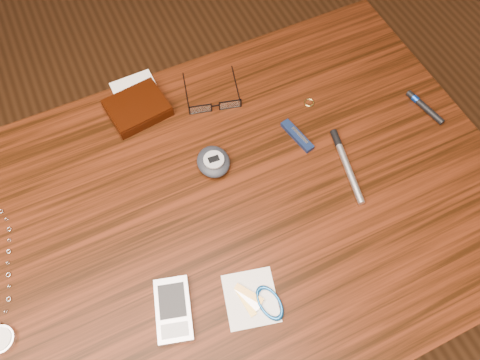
{
  "coord_description": "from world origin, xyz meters",
  "views": [
    {
      "loc": [
        -0.14,
        -0.32,
        1.5
      ],
      "look_at": [
        0.03,
        0.04,
        0.76
      ],
      "focal_mm": 35.0,
      "sensor_mm": 36.0,
      "label": 1
    }
  ],
  "objects_px": {
    "pda_phone": "(173,310)",
    "silver_pen": "(345,160)",
    "wallet_and_card": "(137,107)",
    "eyeglasses": "(215,105)",
    "pedometer": "(213,162)",
    "pocket_knife": "(297,136)",
    "desk": "(234,228)",
    "pocket_watch": "(0,332)",
    "notepad_keys": "(261,301)"
  },
  "relations": [
    {
      "from": "wallet_and_card",
      "to": "silver_pen",
      "type": "xyz_separation_m",
      "value": [
        0.31,
        -0.28,
        -0.01
      ]
    },
    {
      "from": "desk",
      "to": "wallet_and_card",
      "type": "distance_m",
      "value": 0.31
    },
    {
      "from": "pocket_knife",
      "to": "silver_pen",
      "type": "distance_m",
      "value": 0.1
    },
    {
      "from": "pda_phone",
      "to": "silver_pen",
      "type": "relative_size",
      "value": 0.72
    },
    {
      "from": "pda_phone",
      "to": "pocket_watch",
      "type": "bearing_deg",
      "value": 162.09
    },
    {
      "from": "pda_phone",
      "to": "silver_pen",
      "type": "distance_m",
      "value": 0.41
    },
    {
      "from": "pocket_watch",
      "to": "wallet_and_card",
      "type": "bearing_deg",
      "value": 43.24
    },
    {
      "from": "eyeglasses",
      "to": "notepad_keys",
      "type": "distance_m",
      "value": 0.39
    },
    {
      "from": "wallet_and_card",
      "to": "pocket_knife",
      "type": "height_order",
      "value": "wallet_and_card"
    },
    {
      "from": "desk",
      "to": "pda_phone",
      "type": "height_order",
      "value": "pda_phone"
    },
    {
      "from": "eyeglasses",
      "to": "pocket_watch",
      "type": "bearing_deg",
      "value": -151.66
    },
    {
      "from": "eyeglasses",
      "to": "wallet_and_card",
      "type": "bearing_deg",
      "value": 157.6
    },
    {
      "from": "eyeglasses",
      "to": "pedometer",
      "type": "xyz_separation_m",
      "value": [
        -0.06,
        -0.12,
        0.0
      ]
    },
    {
      "from": "eyeglasses",
      "to": "pedometer",
      "type": "relative_size",
      "value": 1.77
    },
    {
      "from": "wallet_and_card",
      "to": "silver_pen",
      "type": "distance_m",
      "value": 0.41
    },
    {
      "from": "wallet_and_card",
      "to": "eyeglasses",
      "type": "bearing_deg",
      "value": -22.4
    },
    {
      "from": "eyeglasses",
      "to": "pocket_knife",
      "type": "relative_size",
      "value": 1.6
    },
    {
      "from": "eyeglasses",
      "to": "pocket_knife",
      "type": "distance_m",
      "value": 0.17
    },
    {
      "from": "pedometer",
      "to": "pocket_knife",
      "type": "xyz_separation_m",
      "value": [
        0.17,
        -0.01,
        -0.01
      ]
    },
    {
      "from": "pda_phone",
      "to": "pedometer",
      "type": "bearing_deg",
      "value": 52.93
    },
    {
      "from": "pedometer",
      "to": "silver_pen",
      "type": "xyz_separation_m",
      "value": [
        0.22,
        -0.1,
        -0.01
      ]
    },
    {
      "from": "pocket_watch",
      "to": "desk",
      "type": "bearing_deg",
      "value": 5.95
    },
    {
      "from": "pocket_knife",
      "to": "silver_pen",
      "type": "xyz_separation_m",
      "value": [
        0.05,
        -0.09,
        0.0
      ]
    },
    {
      "from": "eyeglasses",
      "to": "pda_phone",
      "type": "bearing_deg",
      "value": -123.14
    },
    {
      "from": "pda_phone",
      "to": "pedometer",
      "type": "xyz_separation_m",
      "value": [
        0.17,
        0.22,
        0.01
      ]
    },
    {
      "from": "notepad_keys",
      "to": "pocket_knife",
      "type": "distance_m",
      "value": 0.32
    },
    {
      "from": "wallet_and_card",
      "to": "notepad_keys",
      "type": "bearing_deg",
      "value": -83.38
    },
    {
      "from": "pedometer",
      "to": "notepad_keys",
      "type": "bearing_deg",
      "value": -97.33
    },
    {
      "from": "wallet_and_card",
      "to": "pda_phone",
      "type": "distance_m",
      "value": 0.41
    },
    {
      "from": "wallet_and_card",
      "to": "eyeglasses",
      "type": "distance_m",
      "value": 0.15
    },
    {
      "from": "eyeglasses",
      "to": "silver_pen",
      "type": "distance_m",
      "value": 0.28
    },
    {
      "from": "eyeglasses",
      "to": "pocket_knife",
      "type": "height_order",
      "value": "eyeglasses"
    },
    {
      "from": "pedometer",
      "to": "desk",
      "type": "bearing_deg",
      "value": -91.28
    },
    {
      "from": "pedometer",
      "to": "pocket_knife",
      "type": "bearing_deg",
      "value": -4.05
    },
    {
      "from": "silver_pen",
      "to": "pedometer",
      "type": "bearing_deg",
      "value": 156.35
    },
    {
      "from": "wallet_and_card",
      "to": "pda_phone",
      "type": "xyz_separation_m",
      "value": [
        -0.08,
        -0.4,
        -0.0
      ]
    },
    {
      "from": "desk",
      "to": "pocket_knife",
      "type": "height_order",
      "value": "pocket_knife"
    },
    {
      "from": "desk",
      "to": "pda_phone",
      "type": "bearing_deg",
      "value": -142.4
    },
    {
      "from": "pedometer",
      "to": "pda_phone",
      "type": "bearing_deg",
      "value": -127.07
    },
    {
      "from": "pocket_watch",
      "to": "notepad_keys",
      "type": "distance_m",
      "value": 0.41
    },
    {
      "from": "wallet_and_card",
      "to": "eyeglasses",
      "type": "relative_size",
      "value": 1.13
    },
    {
      "from": "pocket_watch",
      "to": "pocket_knife",
      "type": "height_order",
      "value": "pocket_watch"
    },
    {
      "from": "eyeglasses",
      "to": "notepad_keys",
      "type": "bearing_deg",
      "value": -103.15
    },
    {
      "from": "wallet_and_card",
      "to": "desk",
      "type": "bearing_deg",
      "value": -72.93
    },
    {
      "from": "pocket_watch",
      "to": "pocket_knife",
      "type": "relative_size",
      "value": 3.81
    },
    {
      "from": "pedometer",
      "to": "pocket_knife",
      "type": "relative_size",
      "value": 0.9
    },
    {
      "from": "pda_phone",
      "to": "wallet_and_card",
      "type": "bearing_deg",
      "value": 78.59
    },
    {
      "from": "wallet_and_card",
      "to": "silver_pen",
      "type": "height_order",
      "value": "wallet_and_card"
    },
    {
      "from": "desk",
      "to": "silver_pen",
      "type": "distance_m",
      "value": 0.25
    },
    {
      "from": "wallet_and_card",
      "to": "pocket_knife",
      "type": "relative_size",
      "value": 1.8
    }
  ]
}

